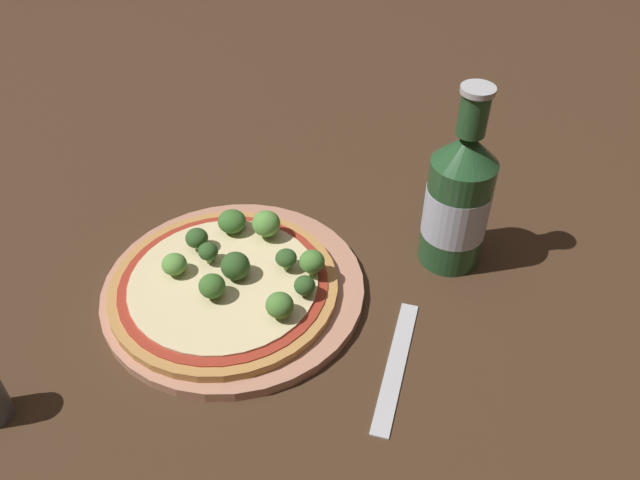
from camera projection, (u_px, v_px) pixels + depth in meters
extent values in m
plane|color=#3D2819|center=(236.00, 279.00, 0.71)|extent=(3.00, 3.00, 0.00)
cylinder|color=tan|center=(234.00, 288.00, 0.69)|extent=(0.29, 0.29, 0.01)
cylinder|color=#B77F42|center=(227.00, 287.00, 0.68)|extent=(0.25, 0.25, 0.01)
cylinder|color=maroon|center=(227.00, 283.00, 0.67)|extent=(0.23, 0.23, 0.00)
cylinder|color=beige|center=(227.00, 282.00, 0.67)|extent=(0.20, 0.20, 0.00)
cylinder|color=#7A9E5B|center=(233.00, 228.00, 0.73)|extent=(0.01, 0.01, 0.01)
ellipsoid|color=#386628|center=(232.00, 221.00, 0.72)|extent=(0.03, 0.03, 0.02)
cylinder|color=#7A9E5B|center=(176.00, 271.00, 0.68)|extent=(0.01, 0.01, 0.01)
ellipsoid|color=#568E3D|center=(174.00, 264.00, 0.67)|extent=(0.03, 0.03, 0.02)
cylinder|color=#7A9E5B|center=(209.00, 258.00, 0.69)|extent=(0.01, 0.01, 0.01)
ellipsoid|color=#2D5123|center=(208.00, 251.00, 0.68)|extent=(0.02, 0.02, 0.02)
cylinder|color=#7A9E5B|center=(267.00, 233.00, 0.72)|extent=(0.01, 0.01, 0.01)
ellipsoid|color=#568E3D|center=(266.00, 223.00, 0.71)|extent=(0.03, 0.03, 0.03)
cylinder|color=#7A9E5B|center=(312.00, 270.00, 0.68)|extent=(0.01, 0.01, 0.01)
ellipsoid|color=#477A33|center=(312.00, 261.00, 0.67)|extent=(0.03, 0.03, 0.02)
cylinder|color=#7A9E5B|center=(198.00, 245.00, 0.71)|extent=(0.01, 0.01, 0.01)
ellipsoid|color=#2D5123|center=(197.00, 238.00, 0.70)|extent=(0.03, 0.03, 0.02)
cylinder|color=#7A9E5B|center=(286.00, 265.00, 0.68)|extent=(0.01, 0.01, 0.01)
ellipsoid|color=#2D5123|center=(286.00, 258.00, 0.67)|extent=(0.02, 0.02, 0.02)
cylinder|color=#7A9E5B|center=(280.00, 313.00, 0.63)|extent=(0.01, 0.01, 0.01)
ellipsoid|color=#477A33|center=(280.00, 305.00, 0.62)|extent=(0.03, 0.03, 0.03)
cylinder|color=#7A9E5B|center=(305.00, 292.00, 0.65)|extent=(0.01, 0.01, 0.01)
ellipsoid|color=#2D5123|center=(305.00, 285.00, 0.65)|extent=(0.02, 0.02, 0.02)
cylinder|color=#7A9E5B|center=(236.00, 274.00, 0.67)|extent=(0.01, 0.01, 0.01)
ellipsoid|color=#2D5123|center=(235.00, 266.00, 0.67)|extent=(0.03, 0.03, 0.03)
cylinder|color=#7A9E5B|center=(217.00, 295.00, 0.65)|extent=(0.01, 0.01, 0.01)
ellipsoid|color=#386628|center=(216.00, 287.00, 0.64)|extent=(0.03, 0.03, 0.02)
cylinder|color=#234C28|center=(456.00, 212.00, 0.69)|extent=(0.07, 0.07, 0.13)
cylinder|color=#B2BCD1|center=(456.00, 210.00, 0.69)|extent=(0.07, 0.07, 0.06)
cone|color=#234C28|center=(467.00, 148.00, 0.64)|extent=(0.07, 0.07, 0.03)
cylinder|color=#234C28|center=(474.00, 114.00, 0.61)|extent=(0.03, 0.03, 0.05)
cylinder|color=#B2B2B7|center=(478.00, 90.00, 0.60)|extent=(0.03, 0.03, 0.01)
cube|color=#B2B2B7|center=(396.00, 364.00, 0.62)|extent=(0.02, 0.17, 0.00)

